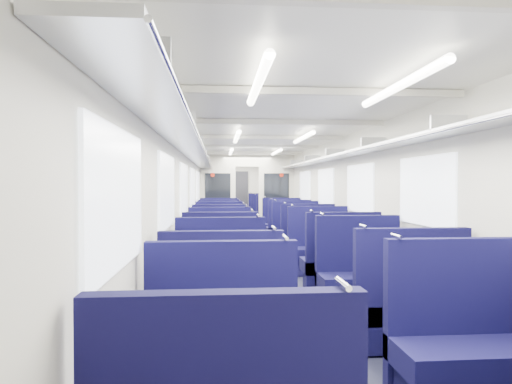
{
  "coord_description": "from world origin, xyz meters",
  "views": [
    {
      "loc": [
        -0.85,
        -9.96,
        1.5
      ],
      "look_at": [
        0.09,
        1.49,
        1.28
      ],
      "focal_mm": 31.98,
      "sensor_mm": 36.0,
      "label": 1
    }
  ],
  "objects": [
    {
      "name": "wall_left",
      "position": [
        -1.4,
        0.0,
        1.18
      ],
      "size": [
        0.02,
        18.0,
        2.35
      ],
      "primitive_type": "cube",
      "color": "beige",
      "rests_on": "floor"
    },
    {
      "name": "seat_17",
      "position": [
        0.83,
        0.88,
        0.35
      ],
      "size": [
        1.03,
        0.57,
        1.15
      ],
      "color": "#0C0B35",
      "rests_on": "floor"
    },
    {
      "name": "seat_21",
      "position": [
        0.83,
        4.16,
        0.35
      ],
      "size": [
        1.03,
        0.57,
        1.15
      ],
      "color": "#0C0B35",
      "rests_on": "floor"
    },
    {
      "name": "luggage_rack_right",
      "position": [
        1.21,
        0.0,
        1.97
      ],
      "size": [
        0.36,
        17.4,
        0.18
      ],
      "color": "#B2B5BA",
      "rests_on": "wall_right"
    },
    {
      "name": "seat_2",
      "position": [
        -0.83,
        -7.02,
        0.35
      ],
      "size": [
        1.03,
        0.57,
        1.15
      ],
      "color": "#0C0B35",
      "rests_on": "floor"
    },
    {
      "name": "ceiling",
      "position": [
        0.0,
        0.0,
        2.35
      ],
      "size": [
        2.8,
        18.0,
        0.01
      ],
      "primitive_type": "cube",
      "color": "silver",
      "rests_on": "wall_left"
    },
    {
      "name": "dado_right",
      "position": [
        1.39,
        0.0,
        0.35
      ],
      "size": [
        0.03,
        17.9,
        0.7
      ],
      "primitive_type": "cube",
      "color": "black",
      "rests_on": "floor"
    },
    {
      "name": "seat_22",
      "position": [
        -0.83,
        5.39,
        0.35
      ],
      "size": [
        1.03,
        0.57,
        1.15
      ],
      "color": "#0C0B35",
      "rests_on": "floor"
    },
    {
      "name": "seat_15",
      "position": [
        0.83,
        -0.21,
        0.35
      ],
      "size": [
        1.03,
        0.57,
        1.15
      ],
      "color": "#0C0B35",
      "rests_on": "floor"
    },
    {
      "name": "seat_25",
      "position": [
        0.83,
        6.43,
        0.35
      ],
      "size": [
        1.03,
        0.57,
        1.15
      ],
      "color": "#0C0B35",
      "rests_on": "floor"
    },
    {
      "name": "dado_left",
      "position": [
        -1.39,
        0.0,
        0.35
      ],
      "size": [
        0.03,
        17.9,
        0.7
      ],
      "primitive_type": "cube",
      "color": "black",
      "rests_on": "floor"
    },
    {
      "name": "windows",
      "position": [
        0.0,
        -0.46,
        1.42
      ],
      "size": [
        2.78,
        15.6,
        0.75
      ],
      "color": "white",
      "rests_on": "wall_left"
    },
    {
      "name": "seat_5",
      "position": [
        0.83,
        -5.99,
        0.35
      ],
      "size": [
        1.03,
        0.57,
        1.15
      ],
      "color": "#0C0B35",
      "rests_on": "floor"
    },
    {
      "name": "seat_18",
      "position": [
        -0.83,
        1.96,
        0.35
      ],
      "size": [
        1.03,
        0.57,
        1.15
      ],
      "color": "#0C0B35",
      "rests_on": "floor"
    },
    {
      "name": "seat_10",
      "position": [
        -0.83,
        -2.64,
        0.35
      ],
      "size": [
        1.03,
        0.57,
        1.15
      ],
      "color": "#0C0B35",
      "rests_on": "floor"
    },
    {
      "name": "wall_far",
      "position": [
        0.0,
        9.0,
        1.18
      ],
      "size": [
        2.8,
        0.02,
        2.35
      ],
      "primitive_type": "cube",
      "color": "beige",
      "rests_on": "floor"
    },
    {
      "name": "seat_9",
      "position": [
        0.83,
        -3.79,
        0.35
      ],
      "size": [
        1.03,
        0.57,
        1.15
      ],
      "color": "#0C0B35",
      "rests_on": "floor"
    },
    {
      "name": "ceiling_fittings",
      "position": [
        0.0,
        -0.26,
        2.29
      ],
      "size": [
        2.7,
        16.06,
        0.11
      ],
      "color": "beige",
      "rests_on": "ceiling"
    },
    {
      "name": "seat_27",
      "position": [
        0.83,
        7.66,
        0.35
      ],
      "size": [
        1.03,
        0.57,
        1.15
      ],
      "color": "#0C0B35",
      "rests_on": "floor"
    },
    {
      "name": "seat_14",
      "position": [
        -0.83,
        -0.29,
        0.35
      ],
      "size": [
        1.03,
        0.57,
        1.15
      ],
      "color": "#0C0B35",
      "rests_on": "floor"
    },
    {
      "name": "seat_8",
      "position": [
        -0.83,
        -3.64,
        0.35
      ],
      "size": [
        1.03,
        0.57,
        1.15
      ],
      "color": "#0C0B35",
      "rests_on": "floor"
    },
    {
      "name": "luggage_rack_left",
      "position": [
        -1.21,
        0.0,
        1.97
      ],
      "size": [
        0.36,
        17.4,
        0.18
      ],
      "color": "#B2B5BA",
      "rests_on": "wall_left"
    },
    {
      "name": "seat_12",
      "position": [
        -0.83,
        -1.4,
        0.35
      ],
      "size": [
        1.03,
        0.57,
        1.15
      ],
      "color": "#0C0B35",
      "rests_on": "floor"
    },
    {
      "name": "seat_19",
      "position": [
        0.83,
        1.98,
        0.35
      ],
      "size": [
        1.03,
        0.57,
        1.15
      ],
      "color": "#0C0B35",
      "rests_on": "floor"
    },
    {
      "name": "seat_26",
      "position": [
        -0.83,
        7.64,
        0.35
      ],
      "size": [
        1.03,
        0.57,
        1.15
      ],
      "color": "#0C0B35",
      "rests_on": "floor"
    },
    {
      "name": "floor",
      "position": [
        0.0,
        0.0,
        0.0
      ],
      "size": [
        2.8,
        18.0,
        0.01
      ],
      "primitive_type": "cube",
      "color": "black",
      "rests_on": "ground"
    },
    {
      "name": "seat_11",
      "position": [
        0.83,
        -2.47,
        0.35
      ],
      "size": [
        1.03,
        0.57,
        1.15
      ],
      "color": "#0C0B35",
      "rests_on": "floor"
    },
    {
      "name": "seat_6",
      "position": [
        -0.83,
        -4.88,
        0.35
      ],
      "size": [
        1.03,
        0.57,
        1.15
      ],
      "color": "#0C0B35",
      "rests_on": "floor"
    },
    {
      "name": "seat_23",
      "position": [
        0.83,
        5.32,
        0.35
      ],
      "size": [
        1.03,
        0.57,
        1.15
      ],
      "color": "#0C0B35",
      "rests_on": "floor"
    },
    {
      "name": "end_door",
      "position": [
        0.0,
        8.94,
        1.0
      ],
      "size": [
        0.75,
        0.06,
        2.0
      ],
      "primitive_type": "cube",
      "color": "black",
      "rests_on": "floor"
    },
    {
      "name": "seat_3",
      "position": [
        0.83,
        -7.01,
        0.35
      ],
      "size": [
        1.03,
        0.57,
        1.15
      ],
      "color": "#0C0B35",
      "rests_on": "floor"
    },
    {
      "name": "seat_4",
      "position": [
        -0.83,
        -6.08,
        0.35
      ],
      "size": [
        1.03,
        0.57,
        1.15
      ],
      "color": "#0C0B35",
      "rests_on": "floor"
    },
    {
      "name": "seat_7",
      "position": [
        0.83,
        -4.71,
        0.35
      ],
      "size": [
        1.03,
        0.57,
        1.15
      ],
      "color": "#0C0B35",
      "rests_on": "floor"
    },
    {
      "name": "seat_24",
      "position": [
        -0.83,
        6.37,
        0.35
      ],
      "size": [
        1.03,
        0.57,
        1.15
      ],
      "color": "#0C0B35",
      "rests_on": "floor"
    },
    {
      "name": "wall_right",
      "position": [
        1.4,
        0.0,
        1.18
      ],
      "size": [
        0.02,
        18.0,
        2.35
      ],
      "primitive_type": "cube",
      "color": "beige",
      "rests_on": "floor"
    },
    {
      "name": "seat_13",
      "position": [
        0.83,
        -1.34,
        0.35
      ],
      "size": [
        1.03,
        0.57,
        1.15
      ],
      "color": "#0C0B35",
      "rests_on": "floor"
    },
    {
      "name": "seat_16",
      "position": [
        -0.83,
        0.93,
        0.35
      ],
      "size": [
        1.03,
        0.57,
        1.15
      ],
      "color": "#0C0B35",
      "rests_on": "floor"
    },
    {
      "name": "bulkhead",
      "position": [
        -0.0,
        3.59,
        1.23
      ],
      "size": [
        2.8,
        0.1,
        2.35
      ],
      "color": "beige",
      "rests_on": "floor"
    },
    {
      "name": "seat_20",
      "position": [
        -0.83,
        4.1,
        0.35
      ],
      "size": [
        1.03,
        0.57,
        1.15
      ],
      "color": "#0C0B35",
      "rests_on": "floor"
    }
  ]
}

